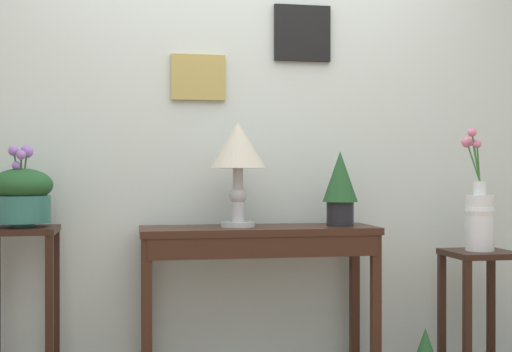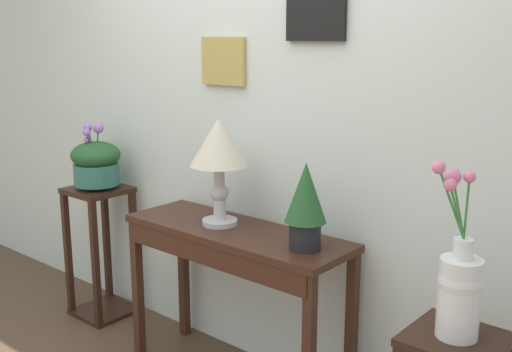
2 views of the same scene
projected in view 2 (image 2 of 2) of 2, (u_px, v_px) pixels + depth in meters
back_wall_with_art at (266, 95)px, 3.02m from camera, size 9.00×0.13×2.80m
console_table at (233, 254)px, 2.92m from camera, size 1.17×0.39×0.79m
table_lamp at (219, 149)px, 2.89m from camera, size 0.28×0.28×0.52m
potted_plant_on_console at (306, 202)px, 2.58m from camera, size 0.18×0.18×0.38m
pedestal_stand_left at (101, 252)px, 3.73m from camera, size 0.33×0.33×0.81m
planter_bowl_wide_left at (96, 162)px, 3.61m from camera, size 0.29×0.29×0.39m
flower_vase_tall_right at (459, 285)px, 2.10m from camera, size 0.18×0.16×0.63m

